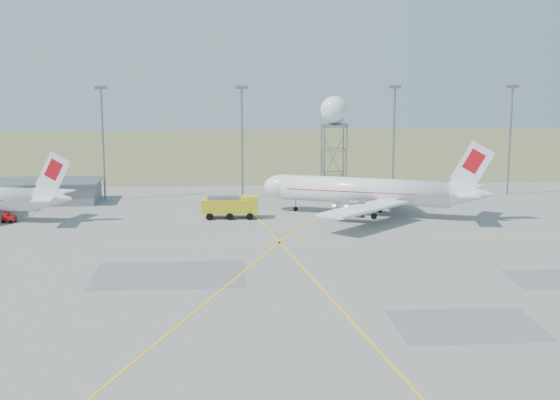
{
  "coord_description": "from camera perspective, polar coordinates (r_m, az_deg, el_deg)",
  "views": [
    {
      "loc": [
        -13.27,
        -75.5,
        25.63
      ],
      "look_at": [
        -4.95,
        40.0,
        4.28
      ],
      "focal_mm": 50.0,
      "sensor_mm": 36.0,
      "label": 1
    }
  ],
  "objects": [
    {
      "name": "ground",
      "position": [
        80.83,
        5.6,
        -8.09
      ],
      "size": [
        400.0,
        400.0,
        0.0
      ],
      "primitive_type": "plane",
      "color": "gray",
      "rests_on": "ground"
    },
    {
      "name": "mast_a",
      "position": [
        143.8,
        -12.84,
        4.78
      ],
      "size": [
        2.2,
        0.5,
        20.5
      ],
      "color": "slate",
      "rests_on": "ground"
    },
    {
      "name": "building_grey",
      "position": [
        145.0,
        -16.7,
        0.61
      ],
      "size": [
        19.0,
        10.0,
        3.9
      ],
      "color": "gray",
      "rests_on": "ground"
    },
    {
      "name": "airliner_main",
      "position": [
        128.0,
        6.49,
        0.61
      ],
      "size": [
        36.45,
        34.27,
        12.78
      ],
      "rotation": [
        0.0,
        0.0,
        2.79
      ],
      "color": "white",
      "rests_on": "ground"
    },
    {
      "name": "mast_c",
      "position": [
        145.55,
        8.34,
        4.99
      ],
      "size": [
        2.2,
        0.5,
        20.5
      ],
      "color": "slate",
      "rests_on": "ground"
    },
    {
      "name": "mast_d",
      "position": [
        151.8,
        16.5,
        4.89
      ],
      "size": [
        2.2,
        0.5,
        20.5
      ],
      "color": "slate",
      "rests_on": "ground"
    },
    {
      "name": "fire_truck",
      "position": [
        125.49,
        -3.57,
        -0.55
      ],
      "size": [
        9.15,
        3.93,
        3.61
      ],
      "rotation": [
        0.0,
        0.0,
        -0.04
      ],
      "color": "gold",
      "rests_on": "ground"
    },
    {
      "name": "mast_b",
      "position": [
        142.19,
        -2.8,
        4.96
      ],
      "size": [
        2.2,
        0.5,
        20.5
      ],
      "color": "slate",
      "rests_on": "ground"
    },
    {
      "name": "grass_strip",
      "position": [
        217.42,
        -0.6,
        3.68
      ],
      "size": [
        400.0,
        120.0,
        0.03
      ],
      "primitive_type": "cube",
      "color": "brown",
      "rests_on": "ground"
    },
    {
      "name": "baggage_tug",
      "position": [
        129.32,
        -19.21,
        -1.31
      ],
      "size": [
        2.23,
        1.96,
        1.54
      ],
      "rotation": [
        0.0,
        0.0,
        -0.22
      ],
      "color": "#A20B0E",
      "rests_on": "ground"
    },
    {
      "name": "radar_tower",
      "position": [
        143.63,
        3.97,
        4.35
      ],
      "size": [
        5.14,
        5.14,
        18.62
      ],
      "color": "slate",
      "rests_on": "ground"
    }
  ]
}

